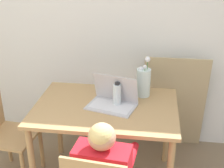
% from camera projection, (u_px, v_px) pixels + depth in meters
% --- Properties ---
extents(wall_back, '(6.40, 0.05, 2.50)m').
position_uv_depth(wall_back, '(95.00, 22.00, 3.00)').
color(wall_back, white).
rests_on(wall_back, ground_plane).
extents(dining_table, '(1.15, 0.80, 0.75)m').
position_uv_depth(dining_table, '(106.00, 116.00, 2.54)').
color(dining_table, tan).
rests_on(dining_table, ground_plane).
extents(chair_spare, '(0.44, 0.44, 0.88)m').
position_uv_depth(chair_spare, '(5.00, 132.00, 2.70)').
color(chair_spare, tan).
rests_on(chair_spare, ground_plane).
extents(laptop, '(0.42, 0.34, 0.25)m').
position_uv_depth(laptop, '(113.00, 99.00, 2.49)').
color(laptop, '#B2B2B7').
rests_on(laptop, dining_table).
extents(flower_vase, '(0.12, 0.12, 0.35)m').
position_uv_depth(flower_vase, '(143.00, 81.00, 2.62)').
color(flower_vase, silver).
rests_on(flower_vase, dining_table).
extents(water_bottle, '(0.06, 0.06, 0.20)m').
position_uv_depth(water_bottle, '(117.00, 95.00, 2.48)').
color(water_bottle, silver).
rests_on(water_bottle, dining_table).
extents(cardboard_panel, '(0.61, 0.15, 0.99)m').
position_uv_depth(cardboard_panel, '(174.00, 103.00, 3.09)').
color(cardboard_panel, tan).
rests_on(cardboard_panel, ground_plane).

